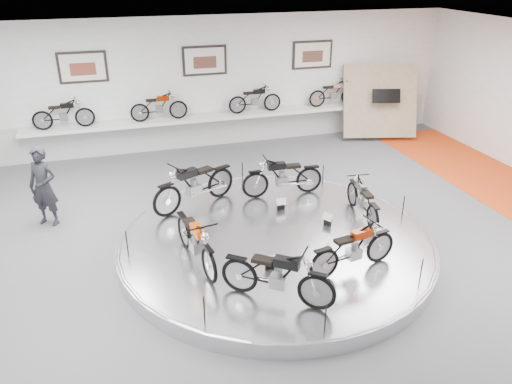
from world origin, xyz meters
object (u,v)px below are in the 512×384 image
object	(u,v)px
bike_d	(196,240)
bike_e	(277,275)
bike_f	(353,248)
visitor	(43,187)
bike_a	(363,199)
bike_b	(283,176)
shelf	(209,118)
bike_c	(194,184)
display_platform	(276,243)

from	to	relation	value
bike_d	bike_e	bearing A→B (deg)	25.51
bike_f	visitor	distance (m)	6.85
bike_a	visitor	world-z (taller)	visitor
bike_b	bike_e	distance (m)	4.11
bike_b	bike_e	size ratio (longest dim) A/B	1.00
bike_d	bike_e	xyz separation A→B (m)	(1.06, -1.51, 0.00)
shelf	bike_f	size ratio (longest dim) A/B	6.99
bike_c	bike_a	bearing A→B (deg)	129.28
shelf	bike_e	distance (m)	8.43
display_platform	bike_d	size ratio (longest dim) A/B	3.85
visitor	bike_c	bearing A→B (deg)	17.68
display_platform	bike_f	bearing A→B (deg)	-59.40
shelf	bike_f	world-z (taller)	bike_f
bike_d	bike_e	world-z (taller)	bike_e
bike_e	bike_f	xyz separation A→B (m)	(1.60, 0.44, -0.03)
bike_a	bike_c	distance (m)	3.75
bike_f	visitor	size ratio (longest dim) A/B	0.86
bike_b	visitor	xyz separation A→B (m)	(-5.34, 0.72, 0.12)
display_platform	bike_a	size ratio (longest dim) A/B	4.32
bike_b	visitor	size ratio (longest dim) A/B	0.91
bike_d	bike_c	bearing A→B (deg)	160.29
bike_f	bike_b	bearing A→B (deg)	81.54
bike_e	bike_f	distance (m)	1.66
bike_b	visitor	bearing A→B (deg)	-4.42
display_platform	bike_b	world-z (taller)	bike_b
bike_a	bike_f	distance (m)	2.14
bike_b	bike_f	size ratio (longest dim) A/B	1.06
bike_f	shelf	bearing A→B (deg)	86.03
display_platform	shelf	bearing A→B (deg)	90.00
bike_b	bike_c	world-z (taller)	bike_c
bike_a	visitor	bearing A→B (deg)	77.08
bike_c	visitor	bearing A→B (deg)	-37.53
bike_c	bike_e	bearing A→B (deg)	74.11
bike_f	bike_a	bearing A→B (deg)	46.99
display_platform	shelf	size ratio (longest dim) A/B	0.58
display_platform	visitor	world-z (taller)	visitor
bike_d	bike_f	xyz separation A→B (m)	(2.66, -1.07, -0.03)
display_platform	visitor	xyz separation A→B (m)	(-4.54, 2.57, 0.77)
bike_d	visitor	xyz separation A→B (m)	(-2.81, 3.05, 0.13)
shelf	bike_d	world-z (taller)	bike_d
bike_d	visitor	size ratio (longest dim) A/B	0.91
bike_c	bike_d	size ratio (longest dim) A/B	1.12
shelf	visitor	bearing A→B (deg)	-139.83
bike_b	bike_a	bearing A→B (deg)	132.03
visitor	bike_b	bearing A→B (deg)	22.23
bike_b	bike_e	xyz separation A→B (m)	(-1.47, -3.84, 0.00)
bike_a	bike_b	bearing A→B (deg)	45.09
bike_a	bike_c	size ratio (longest dim) A/B	0.79
bike_b	bike_d	xyz separation A→B (m)	(-2.53, -2.33, -0.00)
bike_f	bike_e	bearing A→B (deg)	-175.30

